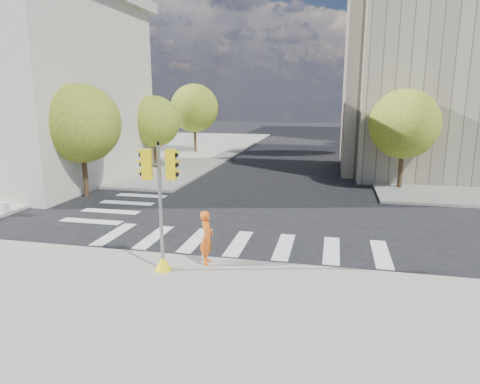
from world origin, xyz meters
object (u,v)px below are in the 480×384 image
object	(u,v)px
lamp_far	(383,108)
photographer	(207,237)
lamp_near	(404,113)
traffic_signal	(161,218)

from	to	relation	value
lamp_far	photographer	world-z (taller)	lamp_far
lamp_near	photographer	xyz separation A→B (m)	(-8.62, -18.60, -3.51)
traffic_signal	photographer	distance (m)	1.73
traffic_signal	lamp_near	bearing A→B (deg)	54.61
lamp_near	photographer	size ratio (longest dim) A/B	4.40
lamp_near	photographer	bearing A→B (deg)	-114.86
traffic_signal	photographer	bearing A→B (deg)	25.92
photographer	traffic_signal	bearing A→B (deg)	115.80
lamp_far	photographer	distance (m)	33.90
lamp_near	traffic_signal	world-z (taller)	lamp_near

